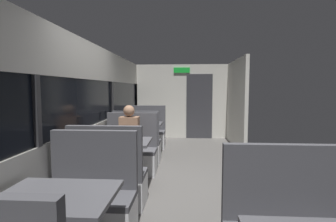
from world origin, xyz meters
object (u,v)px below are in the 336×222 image
bench_near_window_facing_entry (90,205)px  dining_table_mid_window (121,147)px  bench_mid_window_facing_entry (131,155)px  dining_table_near_window (57,207)px  dining_table_far_window (143,127)px  bench_mid_window_facing_end (109,182)px  bench_far_window_facing_entry (147,135)px  coffee_cup_primary (110,136)px  seated_passenger (130,145)px  bench_far_window_facing_end (138,147)px

bench_near_window_facing_entry → dining_table_mid_window: bearing=90.0°
bench_near_window_facing_entry → bench_mid_window_facing_entry: bearing=90.0°
dining_table_near_window → dining_table_far_window: 4.18m
dining_table_near_window → bench_mid_window_facing_end: bench_mid_window_facing_end is taller
bench_near_window_facing_entry → bench_far_window_facing_entry: 4.18m
bench_mid_window_facing_end → coffee_cup_primary: (-0.22, 0.85, 0.46)m
bench_mid_window_facing_end → dining_table_near_window: bearing=-90.0°
dining_table_near_window → bench_mid_window_facing_entry: 2.81m
bench_mid_window_facing_entry → coffee_cup_primary: bearing=-112.2°
dining_table_near_window → bench_mid_window_facing_end: 1.43m
seated_passenger → bench_mid_window_facing_end: bearing=-90.0°
bench_near_window_facing_entry → coffee_cup_primary: 1.63m
bench_mid_window_facing_entry → seated_passenger: bearing=-90.0°
bench_far_window_facing_end → bench_far_window_facing_entry: same height
bench_mid_window_facing_entry → dining_table_far_window: 1.43m
bench_near_window_facing_entry → coffee_cup_primary: bench_near_window_facing_entry is taller
dining_table_far_window → bench_far_window_facing_end: bearing=-90.0°
dining_table_mid_window → seated_passenger: size_ratio=0.71×
bench_near_window_facing_entry → bench_far_window_facing_end: same height
bench_near_window_facing_entry → seated_passenger: size_ratio=0.87×
dining_table_near_window → coffee_cup_primary: (-0.22, 2.25, 0.15)m
bench_mid_window_facing_entry → coffee_cup_primary: size_ratio=12.22×
bench_mid_window_facing_entry → seated_passenger: (0.00, -0.07, 0.21)m
dining_table_far_window → bench_far_window_facing_entry: bearing=90.0°
bench_far_window_facing_entry → coffee_cup_primary: bearing=-94.8°
bench_far_window_facing_entry → seated_passenger: (0.00, -2.16, 0.21)m
bench_near_window_facing_entry → bench_mid_window_facing_entry: (0.00, 2.09, 0.00)m
bench_far_window_facing_end → bench_far_window_facing_entry: size_ratio=1.00×
bench_mid_window_facing_entry → bench_near_window_facing_entry: bearing=-90.0°
bench_far_window_facing_end → bench_mid_window_facing_end: bearing=-90.0°
bench_far_window_facing_entry → coffee_cup_primary: (-0.22, -2.64, 0.46)m
seated_passenger → bench_mid_window_facing_entry: bearing=90.0°
coffee_cup_primary → bench_mid_window_facing_end: bearing=-75.4°
dining_table_near_window → seated_passenger: seated_passenger is taller
bench_near_window_facing_entry → bench_mid_window_facing_end: bearing=90.0°
dining_table_far_window → bench_far_window_facing_end: (0.00, -0.70, -0.31)m
bench_near_window_facing_entry → dining_table_mid_window: 1.43m
bench_near_window_facing_entry → seated_passenger: seated_passenger is taller
bench_mid_window_facing_end → dining_table_far_window: size_ratio=1.22×
bench_mid_window_facing_entry → bench_mid_window_facing_end: bearing=-90.0°
dining_table_near_window → coffee_cup_primary: bearing=95.6°
bench_far_window_facing_entry → seated_passenger: seated_passenger is taller
dining_table_near_window → bench_mid_window_facing_entry: size_ratio=0.82×
dining_table_far_window → dining_table_mid_window: bearing=-90.0°
bench_mid_window_facing_entry → bench_far_window_facing_entry: 2.09m
dining_table_near_window → dining_table_far_window: (0.00, 4.18, 0.00)m
bench_far_window_facing_end → bench_near_window_facing_entry: bearing=-90.0°
dining_table_far_window → seated_passenger: seated_passenger is taller
bench_mid_window_facing_entry → bench_far_window_facing_entry: bearing=90.0°
dining_table_mid_window → bench_near_window_facing_entry: bearing=-90.0°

